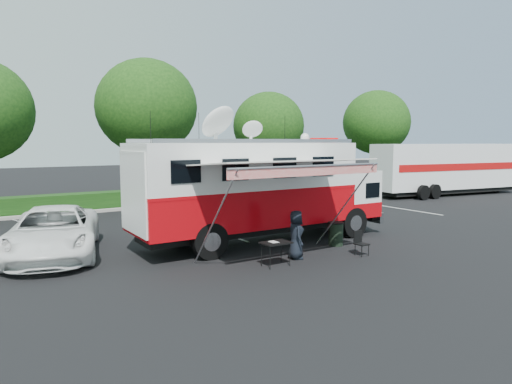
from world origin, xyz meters
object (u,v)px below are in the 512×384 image
command_truck (261,188)px  folding_table (276,243)px  semi_trailer (447,168)px  white_suv (54,256)px  trash_bin (336,234)px

command_truck → folding_table: command_truck is taller
semi_trailer → white_suv: bearing=-171.7°
command_truck → white_suv: 7.65m
semi_trailer → command_truck: bearing=-163.4°
folding_table → trash_bin: trash_bin is taller
command_truck → folding_table: size_ratio=11.11×
folding_table → trash_bin: 3.71m
command_truck → trash_bin: command_truck is taller
white_suv → command_truck: bearing=-0.8°
white_suv → folding_table: size_ratio=6.51×
command_truck → trash_bin: bearing=-43.1°
trash_bin → white_suv: bearing=156.9°
white_suv → folding_table: 7.61m
command_truck → semi_trailer: 20.77m
white_suv → folding_table: bearing=-27.1°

